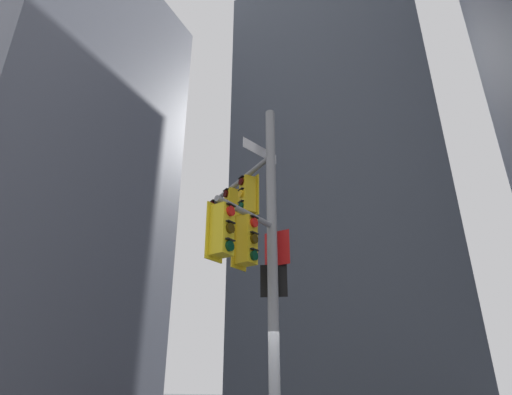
{
  "coord_description": "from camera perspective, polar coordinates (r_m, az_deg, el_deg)",
  "views": [
    {
      "loc": [
        3.5,
        -8.27,
        1.51
      ],
      "look_at": [
        -0.3,
        -0.21,
        5.5
      ],
      "focal_mm": 29.42,
      "sensor_mm": 36.0,
      "label": 1
    }
  ],
  "objects": [
    {
      "name": "building_tower_left",
      "position": [
        30.12,
        -28.34,
        3.8
      ],
      "size": [
        13.45,
        13.45,
        28.26
      ],
      "primitive_type": "cube",
      "color": "slate",
      "rests_on": "ground"
    },
    {
      "name": "building_mid_block",
      "position": [
        32.54,
        12.61,
        1.91
      ],
      "size": [
        13.43,
        13.43,
        30.91
      ],
      "primitive_type": "cube",
      "color": "#4C5460",
      "rests_on": "ground"
    },
    {
      "name": "signal_pole_assembly",
      "position": [
        9.91,
        -1.16,
        -4.91
      ],
      "size": [
        3.08,
        3.88,
        7.93
      ],
      "color": "gray",
      "rests_on": "ground"
    }
  ]
}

